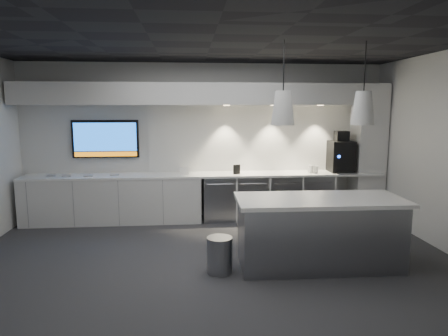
{
  "coord_description": "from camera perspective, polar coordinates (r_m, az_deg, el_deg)",
  "views": [
    {
      "loc": [
        -0.32,
        -5.34,
        2.16
      ],
      "look_at": [
        0.26,
        1.1,
        1.17
      ],
      "focal_mm": 32.0,
      "sensor_mm": 36.0,
      "label": 1
    }
  ],
  "objects": [
    {
      "name": "floor",
      "position": [
        5.77,
        -1.61,
        -13.3
      ],
      "size": [
        7.0,
        7.0,
        0.0
      ],
      "primitive_type": "plane",
      "color": "#313134",
      "rests_on": "ground"
    },
    {
      "name": "ceiling",
      "position": [
        5.42,
        -1.75,
        17.59
      ],
      "size": [
        7.0,
        7.0,
        0.0
      ],
      "primitive_type": "plane",
      "rotation": [
        3.14,
        0.0,
        0.0
      ],
      "color": "black",
      "rests_on": "wall_back"
    },
    {
      "name": "wall_back",
      "position": [
        7.88,
        -2.76,
        3.87
      ],
      "size": [
        7.0,
        0.0,
        7.0
      ],
      "primitive_type": "plane",
      "rotation": [
        1.57,
        0.0,
        0.0
      ],
      "color": "silver",
      "rests_on": "floor"
    },
    {
      "name": "wall_front",
      "position": [
        2.94,
        1.24,
        -4.33
      ],
      "size": [
        7.0,
        0.0,
        7.0
      ],
      "primitive_type": "plane",
      "rotation": [
        -1.57,
        0.0,
        0.0
      ],
      "color": "silver",
      "rests_on": "floor"
    },
    {
      "name": "back_counter",
      "position": [
        7.63,
        -2.63,
        -0.98
      ],
      "size": [
        6.8,
        0.65,
        0.04
      ],
      "primitive_type": "cube",
      "color": "white",
      "rests_on": "left_base_cabinets"
    },
    {
      "name": "left_base_cabinets",
      "position": [
        7.85,
        -15.51,
        -4.38
      ],
      "size": [
        3.3,
        0.63,
        0.86
      ],
      "primitive_type": "cube",
      "color": "silver",
      "rests_on": "floor"
    },
    {
      "name": "fridge_unit_a",
      "position": [
        7.74,
        -0.75,
        -4.28
      ],
      "size": [
        0.6,
        0.61,
        0.85
      ],
      "primitive_type": "cube",
      "color": "gray",
      "rests_on": "floor"
    },
    {
      "name": "fridge_unit_b",
      "position": [
        7.81,
        3.88,
        -4.18
      ],
      "size": [
        0.6,
        0.61,
        0.85
      ],
      "primitive_type": "cube",
      "color": "gray",
      "rests_on": "floor"
    },
    {
      "name": "fridge_unit_c",
      "position": [
        7.93,
        8.39,
        -4.05
      ],
      "size": [
        0.6,
        0.61,
        0.85
      ],
      "primitive_type": "cube",
      "color": "gray",
      "rests_on": "floor"
    },
    {
      "name": "fridge_unit_d",
      "position": [
        8.1,
        12.74,
        -3.91
      ],
      "size": [
        0.6,
        0.61,
        0.85
      ],
      "primitive_type": "cube",
      "color": "gray",
      "rests_on": "floor"
    },
    {
      "name": "backsplash",
      "position": [
        7.99,
        5.89,
        4.26
      ],
      "size": [
        4.6,
        0.03,
        1.3
      ],
      "primitive_type": "cube",
      "color": "silver",
      "rests_on": "wall_back"
    },
    {
      "name": "soffit",
      "position": [
        7.55,
        -2.72,
        10.49
      ],
      "size": [
        6.9,
        0.6,
        0.4
      ],
      "primitive_type": "cube",
      "color": "silver",
      "rests_on": "wall_back"
    },
    {
      "name": "column",
      "position": [
        8.37,
        19.82,
        2.27
      ],
      "size": [
        0.55,
        0.55,
        2.6
      ],
      "primitive_type": "cube",
      "color": "silver",
      "rests_on": "floor"
    },
    {
      "name": "wall_tv",
      "position": [
        7.97,
        -16.56,
        4.0
      ],
      "size": [
        1.25,
        0.07,
        0.72
      ],
      "color": "black",
      "rests_on": "wall_back"
    },
    {
      "name": "island",
      "position": [
        5.66,
        13.37,
        -8.85
      ],
      "size": [
        2.26,
        1.01,
        0.95
      ],
      "rotation": [
        0.0,
        0.0,
        -0.02
      ],
      "color": "gray",
      "rests_on": "floor"
    },
    {
      "name": "bin",
      "position": [
        5.36,
        -0.63,
        -12.31
      ],
      "size": [
        0.44,
        0.44,
        0.48
      ],
      "primitive_type": "cylinder",
      "rotation": [
        0.0,
        0.0,
        -0.37
      ],
      "color": "gray",
      "rests_on": "floor"
    },
    {
      "name": "coffee_machine",
      "position": [
        8.16,
        16.35,
        1.79
      ],
      "size": [
        0.47,
        0.64,
        0.8
      ],
      "rotation": [
        0.0,
        0.0,
        -0.06
      ],
      "color": "black",
      "rests_on": "back_counter"
    },
    {
      "name": "sign_black",
      "position": [
        7.59,
        1.82,
        -0.19
      ],
      "size": [
        0.14,
        0.06,
        0.18
      ],
      "primitive_type": "cube",
      "rotation": [
        0.0,
        0.0,
        0.3
      ],
      "color": "black",
      "rests_on": "back_counter"
    },
    {
      "name": "sign_white",
      "position": [
        7.55,
        -5.7,
        -0.43
      ],
      "size": [
        0.18,
        0.03,
        0.14
      ],
      "primitive_type": "cube",
      "rotation": [
        0.0,
        0.0,
        0.04
      ],
      "color": "white",
      "rests_on": "back_counter"
    },
    {
      "name": "cup_cluster",
      "position": [
        7.92,
        12.58,
        -0.16
      ],
      "size": [
        0.17,
        0.17,
        0.15
      ],
      "primitive_type": null,
      "color": "silver",
      "rests_on": "back_counter"
    },
    {
      "name": "tray_a",
      "position": [
        8.02,
        -23.48,
        -0.99
      ],
      "size": [
        0.2,
        0.2,
        0.02
      ],
      "primitive_type": "cube",
      "rotation": [
        0.0,
        0.0,
        0.33
      ],
      "color": "#989898",
      "rests_on": "back_counter"
    },
    {
      "name": "tray_b",
      "position": [
        7.89,
        -21.62,
        -1.04
      ],
      "size": [
        0.2,
        0.2,
        0.02
      ],
      "primitive_type": "cube",
      "rotation": [
        0.0,
        0.0,
        0.29
      ],
      "color": "#989898",
      "rests_on": "back_counter"
    },
    {
      "name": "tray_c",
      "position": [
        7.76,
        -18.84,
        -1.03
      ],
      "size": [
        0.2,
        0.2,
        0.02
      ],
      "primitive_type": "cube",
      "rotation": [
        0.0,
        0.0,
        0.28
      ],
      "color": "#989898",
      "rests_on": "back_counter"
    },
    {
      "name": "tray_d",
      "position": [
        7.73,
        -15.38,
        -0.92
      ],
      "size": [
        0.19,
        0.19,
        0.02
      ],
      "primitive_type": "cube",
      "rotation": [
        0.0,
        0.0,
        0.23
      ],
      "color": "#989898",
      "rests_on": "back_counter"
    },
    {
      "name": "pendant_left",
      "position": [
        5.25,
        8.42,
        8.5
      ],
      "size": [
        0.31,
        0.31,
        1.14
      ],
      "color": "silver",
      "rests_on": "ceiling"
    },
    {
      "name": "pendant_right",
      "position": [
        5.6,
        19.23,
        8.12
      ],
      "size": [
        0.31,
        0.31,
        1.14
      ],
      "color": "silver",
      "rests_on": "ceiling"
    }
  ]
}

